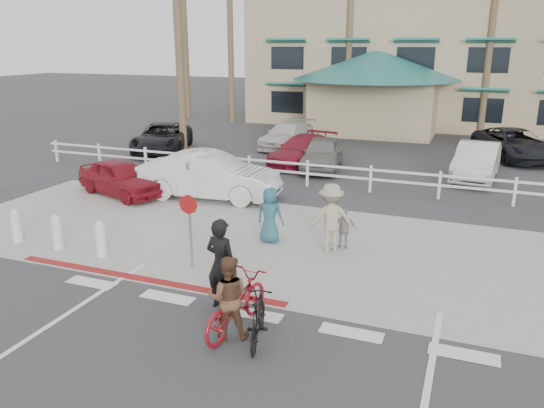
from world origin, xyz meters
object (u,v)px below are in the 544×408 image
at_px(sign_post, 190,211).
at_px(bike_black, 258,319).
at_px(bike_red, 236,304).
at_px(car_white_sedan, 210,176).
at_px(car_red_compact, 121,177).

height_order(sign_post, bike_black, sign_post).
xyz_separation_m(sign_post, bike_red, (2.22, -2.24, -0.92)).
distance_m(bike_black, car_white_sedan, 9.56).
xyz_separation_m(bike_red, bike_black, (0.56, -0.25, -0.07)).
height_order(bike_black, car_white_sedan, car_white_sedan).
bearing_deg(car_white_sedan, sign_post, -161.81).
distance_m(car_white_sedan, car_red_compact, 3.25).
height_order(sign_post, car_red_compact, sign_post).
relative_size(sign_post, bike_black, 1.90).
bearing_deg(car_red_compact, sign_post, -111.55).
xyz_separation_m(bike_red, car_red_compact, (-7.77, 7.02, 0.11)).
height_order(bike_red, car_red_compact, car_red_compact).
height_order(bike_black, car_red_compact, car_red_compact).
distance_m(sign_post, car_red_compact, 7.37).
distance_m(bike_red, car_white_sedan, 9.05).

